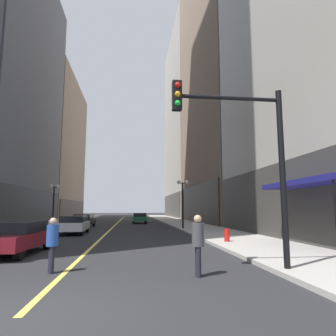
{
  "coord_description": "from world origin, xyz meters",
  "views": [
    {
      "loc": [
        1.93,
        -5.68,
        1.86
      ],
      "look_at": [
        5.47,
        24.2,
        5.97
      ],
      "focal_mm": 31.92,
      "sensor_mm": 36.0,
      "label": 1
    }
  ],
  "objects": [
    {
      "name": "sidewalk_right",
      "position": [
        8.25,
        35.0,
        0.07
      ],
      "size": [
        4.5,
        78.0,
        0.15
      ],
      "primitive_type": "cube",
      "color": "#ADA8A0",
      "rests_on": "ground"
    },
    {
      "name": "pedestrian_in_blue_hoodie",
      "position": [
        -0.39,
        3.63,
        0.92
      ],
      "size": [
        0.45,
        0.45,
        1.59
      ],
      "color": "black",
      "rests_on": "ground"
    },
    {
      "name": "traffic_light_near_right",
      "position": [
        5.35,
        2.75,
        3.74
      ],
      "size": [
        3.43,
        0.35,
        5.65
      ],
      "color": "black",
      "rests_on": "ground"
    },
    {
      "name": "building_right_mid",
      "position": [
        16.57,
        34.5,
        21.95
      ],
      "size": [
        12.34,
        24.0,
        44.07
      ],
      "color": "gray",
      "rests_on": "ground"
    },
    {
      "name": "fire_hydrant_right",
      "position": [
        6.9,
        9.89,
        0.4
      ],
      "size": [
        0.28,
        0.28,
        0.8
      ],
      "primitive_type": "cylinder",
      "color": "red",
      "rests_on": "ground"
    },
    {
      "name": "sidewalk_left",
      "position": [
        -8.25,
        35.0,
        0.07
      ],
      "size": [
        4.5,
        78.0,
        0.15
      ],
      "primitive_type": "cube",
      "color": "#ADA8A0",
      "rests_on": "ground"
    },
    {
      "name": "lane_centre_stripe",
      "position": [
        0.0,
        35.0,
        0.0
      ],
      "size": [
        0.16,
        70.0,
        0.01
      ],
      "primitive_type": "cube",
      "color": "#E5D64C",
      "rests_on": "ground"
    },
    {
      "name": "street_lamp_left_far",
      "position": [
        -6.4,
        27.39,
        3.26
      ],
      "size": [
        1.06,
        0.36,
        4.43
      ],
      "color": "black",
      "rests_on": "ground"
    },
    {
      "name": "car_maroon",
      "position": [
        -2.77,
        7.58,
        0.72
      ],
      "size": [
        1.96,
        4.43,
        1.32
      ],
      "color": "maroon",
      "rests_on": "ground"
    },
    {
      "name": "pedestrian_with_orange_bag",
      "position": [
        3.76,
        2.68,
        0.98
      ],
      "size": [
        0.35,
        0.35,
        1.68
      ],
      "color": "black",
      "rests_on": "ground"
    },
    {
      "name": "car_white",
      "position": [
        -2.39,
        17.43,
        0.72
      ],
      "size": [
        1.95,
        4.31,
        1.32
      ],
      "color": "silver",
      "rests_on": "ground"
    },
    {
      "name": "storefront_awning_right",
      "position": [
        9.69,
        6.85,
        2.99
      ],
      "size": [
        1.6,
        5.86,
        3.12
      ],
      "color": "navy",
      "rests_on": "ground"
    },
    {
      "name": "ground_plane",
      "position": [
        0.0,
        35.0,
        0.0
      ],
      "size": [
        200.0,
        200.0,
        0.0
      ],
      "primitive_type": "plane",
      "color": "#262628"
    },
    {
      "name": "street_lamp_right_mid",
      "position": [
        6.4,
        20.79,
        3.26
      ],
      "size": [
        1.06,
        0.36,
        4.43
      ],
      "color": "black",
      "rests_on": "ground"
    },
    {
      "name": "building_right_far",
      "position": [
        16.52,
        60.0,
        21.23
      ],
      "size": [
        12.24,
        26.0,
        42.62
      ],
      "color": "#B7AD99",
      "rests_on": "ground"
    },
    {
      "name": "car_green",
      "position": [
        2.9,
        33.92,
        0.72
      ],
      "size": [
        1.86,
        4.3,
        1.32
      ],
      "color": "#196038",
      "rests_on": "ground"
    },
    {
      "name": "building_left_far",
      "position": [
        -16.79,
        60.0,
        14.7
      ],
      "size": [
        12.79,
        26.0,
        29.51
      ],
      "color": "gray",
      "rests_on": "ground"
    },
    {
      "name": "car_black",
      "position": [
        -2.99,
        26.0,
        0.72
      ],
      "size": [
        1.97,
        4.73,
        1.32
      ],
      "color": "black",
      "rests_on": "ground"
    }
  ]
}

